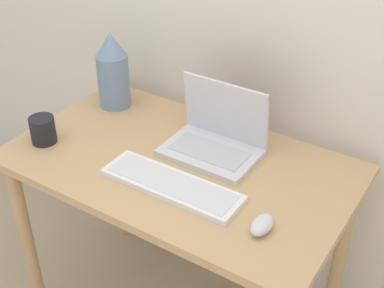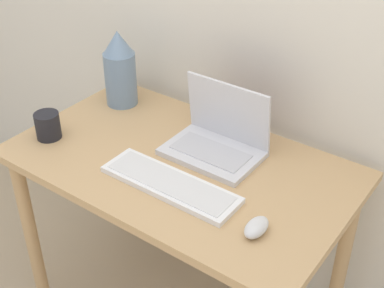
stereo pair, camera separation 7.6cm
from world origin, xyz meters
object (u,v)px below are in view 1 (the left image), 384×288
laptop (216,137)px  mouse (262,225)px  keyboard (172,185)px  vase (113,71)px  mug (43,130)px

laptop → mouse: laptop is taller
keyboard → vase: size_ratio=1.54×
mug → mouse: bearing=-0.0°
keyboard → mouse: bearing=-4.4°
keyboard → mug: mug is taller
vase → mug: vase is taller
vase → mug: bearing=-96.4°
laptop → vase: size_ratio=1.06×
keyboard → vase: bearing=146.9°
laptop → vase: vase is taller
mouse → mug: bearing=180.0°
mug → vase: bearing=83.6°
laptop → keyboard: bearing=-91.9°
keyboard → mouse: (0.31, -0.02, 0.01)m
vase → mug: 0.35m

